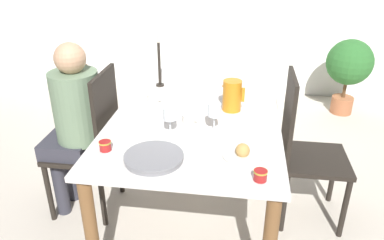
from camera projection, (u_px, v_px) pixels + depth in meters
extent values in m
plane|color=beige|center=(197.00, 205.00, 2.72)|extent=(20.00, 20.00, 0.00)
cube|color=silver|center=(197.00, 112.00, 2.39)|extent=(1.02, 1.66, 0.03)
cylinder|color=brown|center=(92.00, 235.00, 1.93)|extent=(0.07, 0.07, 0.72)
cylinder|color=brown|center=(158.00, 112.00, 3.30)|extent=(0.07, 0.07, 0.72)
cylinder|color=brown|center=(261.00, 118.00, 3.19)|extent=(0.07, 0.07, 0.72)
cylinder|color=black|center=(49.00, 193.00, 2.49)|extent=(0.04, 0.04, 0.44)
cylinder|color=black|center=(73.00, 163.00, 2.81)|extent=(0.04, 0.04, 0.44)
cylinder|color=black|center=(102.00, 198.00, 2.44)|extent=(0.04, 0.04, 0.44)
cylinder|color=black|center=(120.00, 167.00, 2.77)|extent=(0.04, 0.04, 0.44)
cube|color=black|center=(82.00, 151.00, 2.52)|extent=(0.42, 0.42, 0.03)
cube|color=black|center=(106.00, 114.00, 2.37)|extent=(0.03, 0.39, 0.55)
cylinder|color=black|center=(333.00, 175.00, 2.67)|extent=(0.04, 0.04, 0.44)
cylinder|color=black|center=(344.00, 209.00, 2.34)|extent=(0.04, 0.04, 0.44)
cylinder|color=black|center=(280.00, 171.00, 2.72)|extent=(0.04, 0.04, 0.44)
cylinder|color=black|center=(284.00, 203.00, 2.39)|extent=(0.04, 0.04, 0.44)
cube|color=black|center=(315.00, 159.00, 2.43)|extent=(0.42, 0.42, 0.03)
cube|color=black|center=(289.00, 117.00, 2.33)|extent=(0.03, 0.39, 0.55)
cylinder|color=#33333D|center=(60.00, 184.00, 2.55)|extent=(0.09, 0.09, 0.47)
cylinder|color=#33333D|center=(70.00, 171.00, 2.69)|extent=(0.09, 0.09, 0.47)
cube|color=#33333D|center=(70.00, 144.00, 2.49)|extent=(0.30, 0.34, 0.11)
cylinder|color=slate|center=(77.00, 107.00, 2.36)|extent=(0.30, 0.30, 0.46)
sphere|color=tan|center=(70.00, 58.00, 2.22)|extent=(0.19, 0.19, 0.19)
cylinder|color=tan|center=(74.00, 78.00, 2.51)|extent=(0.25, 0.06, 0.20)
cylinder|color=orange|center=(232.00, 96.00, 2.35)|extent=(0.12, 0.12, 0.20)
cube|color=orange|center=(243.00, 95.00, 2.34)|extent=(0.02, 0.02, 0.09)
cone|color=orange|center=(225.00, 83.00, 2.32)|extent=(0.04, 0.04, 0.04)
cylinder|color=white|center=(214.00, 131.00, 2.12)|extent=(0.07, 0.07, 0.00)
cylinder|color=white|center=(214.00, 123.00, 2.10)|extent=(0.01, 0.01, 0.09)
cylinder|color=white|center=(214.00, 110.00, 2.07)|extent=(0.08, 0.08, 0.07)
cylinder|color=white|center=(170.00, 134.00, 2.09)|extent=(0.07, 0.07, 0.00)
cylinder|color=white|center=(170.00, 126.00, 2.07)|extent=(0.01, 0.01, 0.09)
cylinder|color=white|center=(170.00, 114.00, 2.04)|extent=(0.08, 0.08, 0.07)
cylinder|color=red|center=(170.00, 116.00, 2.04)|extent=(0.06, 0.06, 0.04)
cylinder|color=silver|center=(189.00, 124.00, 2.21)|extent=(0.13, 0.13, 0.01)
cylinder|color=silver|center=(189.00, 119.00, 2.19)|extent=(0.08, 0.08, 0.06)
cube|color=silver|center=(196.00, 119.00, 2.18)|extent=(0.01, 0.01, 0.03)
cylinder|color=silver|center=(153.00, 103.00, 2.49)|extent=(0.13, 0.13, 0.01)
cylinder|color=silver|center=(153.00, 98.00, 2.48)|extent=(0.08, 0.08, 0.06)
cube|color=silver|center=(160.00, 98.00, 2.47)|extent=(0.01, 0.01, 0.03)
cylinder|color=gray|center=(154.00, 159.00, 1.85)|extent=(0.29, 0.29, 0.02)
cylinder|color=gray|center=(154.00, 156.00, 1.84)|extent=(0.30, 0.30, 0.01)
cylinder|color=silver|center=(242.00, 155.00, 1.88)|extent=(0.20, 0.20, 0.01)
sphere|color=tan|center=(243.00, 150.00, 1.86)|extent=(0.07, 0.07, 0.07)
cylinder|color=#A81E1E|center=(105.00, 146.00, 1.93)|extent=(0.06, 0.06, 0.05)
cylinder|color=gold|center=(105.00, 142.00, 1.92)|extent=(0.06, 0.06, 0.01)
cylinder|color=#A81E1E|center=(260.00, 175.00, 1.69)|extent=(0.06, 0.06, 0.05)
cylinder|color=gold|center=(261.00, 171.00, 1.68)|extent=(0.06, 0.06, 0.01)
cylinder|color=black|center=(160.00, 85.00, 2.78)|extent=(0.06, 0.06, 0.01)
cylinder|color=black|center=(159.00, 64.00, 2.71)|extent=(0.02, 0.02, 0.31)
cylinder|color=beige|center=(158.00, 39.00, 2.63)|extent=(0.02, 0.02, 0.05)
cylinder|color=#A8603D|center=(342.00, 105.00, 4.12)|extent=(0.23, 0.23, 0.18)
cylinder|color=brown|center=(345.00, 89.00, 4.04)|extent=(0.04, 0.04, 0.19)
sphere|color=#2D6B2D|center=(350.00, 62.00, 3.91)|extent=(0.48, 0.48, 0.48)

